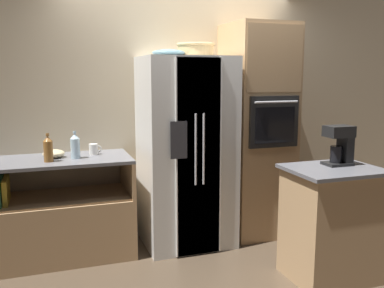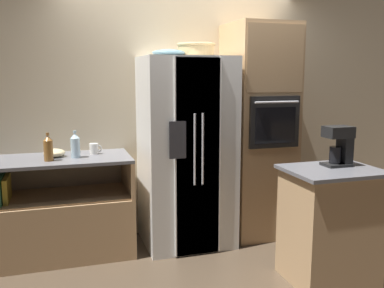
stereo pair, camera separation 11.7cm
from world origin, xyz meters
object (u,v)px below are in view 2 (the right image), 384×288
object	(u,v)px
wall_oven	(258,131)
bottle_short	(48,148)
wicker_basket	(196,49)
fruit_bowl	(169,53)
coffee_maker	(340,144)
mug	(94,149)
mixing_bowl	(54,153)
bottle_tall	(75,145)
refrigerator	(186,152)

from	to	relation	value
wall_oven	bottle_short	size ratio (longest dim) A/B	8.70
wicker_basket	fruit_bowl	bearing A→B (deg)	-167.21
fruit_bowl	bottle_short	xyz separation A→B (m)	(-1.12, -0.06, -0.84)
bottle_short	coffee_maker	world-z (taller)	coffee_maker
coffee_maker	mug	bearing A→B (deg)	147.68
fruit_bowl	mixing_bowl	xyz separation A→B (m)	(-1.07, 0.12, -0.92)
fruit_bowl	coffee_maker	world-z (taller)	fruit_bowl
bottle_tall	bottle_short	size ratio (longest dim) A/B	0.99
wall_oven	coffee_maker	bearing A→B (deg)	-79.12
wicker_basket	fruit_bowl	distance (m)	0.30
mixing_bowl	refrigerator	bearing A→B (deg)	-4.91
mug	bottle_short	bearing A→B (deg)	-152.75
refrigerator	wall_oven	xyz separation A→B (m)	(0.80, 0.04, 0.17)
wicker_basket	mug	distance (m)	1.37
wall_oven	refrigerator	bearing A→B (deg)	-177.33
mug	wall_oven	bearing A→B (deg)	-3.55
wall_oven	mug	size ratio (longest dim) A/B	18.33
wall_oven	mug	bearing A→B (deg)	176.45
fruit_bowl	bottle_tall	xyz separation A→B (m)	(-0.88, 0.02, -0.84)
fruit_bowl	wall_oven	bearing A→B (deg)	2.81
wall_oven	wicker_basket	bearing A→B (deg)	178.41
bottle_short	mixing_bowl	world-z (taller)	bottle_short
wall_oven	mixing_bowl	size ratio (longest dim) A/B	11.07
wicker_basket	coffee_maker	bearing A→B (deg)	-51.31
wall_oven	bottle_short	xyz separation A→B (m)	(-2.09, -0.11, -0.05)
bottle_short	mixing_bowl	bearing A→B (deg)	75.74
wicker_basket	mixing_bowl	bearing A→B (deg)	177.86
refrigerator	mixing_bowl	distance (m)	1.25
bottle_short	wall_oven	bearing A→B (deg)	2.96
bottle_short	mug	size ratio (longest dim) A/B	2.11
mug	bottle_tall	bearing A→B (deg)	-143.67
bottle_short	mixing_bowl	size ratio (longest dim) A/B	1.27
wicker_basket	coffee_maker	distance (m)	1.63
bottle_short	bottle_tall	bearing A→B (deg)	19.16
refrigerator	bottle_short	bearing A→B (deg)	-176.86
refrigerator	coffee_maker	size ratio (longest dim) A/B	5.63
bottle_tall	coffee_maker	world-z (taller)	coffee_maker
wall_oven	bottle_tall	world-z (taller)	wall_oven
refrigerator	mug	bearing A→B (deg)	170.88
wicker_basket	bottle_tall	bearing A→B (deg)	-177.78
fruit_bowl	mixing_bowl	distance (m)	1.42
fruit_bowl	mug	distance (m)	1.16
wall_oven	coffee_maker	world-z (taller)	wall_oven
refrigerator	mixing_bowl	xyz separation A→B (m)	(-1.25, 0.11, 0.04)
fruit_bowl	refrigerator	bearing A→B (deg)	3.44
wicker_basket	mug	xyz separation A→B (m)	(-1.00, 0.09, -0.94)
refrigerator	wicker_basket	world-z (taller)	wicker_basket
wall_oven	bottle_tall	xyz separation A→B (m)	(-1.85, -0.03, -0.05)
wall_oven	fruit_bowl	distance (m)	1.25
fruit_bowl	coffee_maker	xyz separation A→B (m)	(1.18, -1.04, -0.76)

